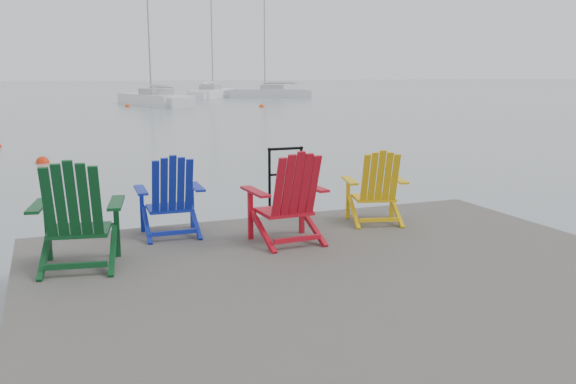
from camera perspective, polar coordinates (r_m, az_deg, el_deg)
name	(u,v)px	position (r m, az deg, el deg)	size (l,w,h in m)	color
ground	(356,325)	(5.91, 6.35, -12.22)	(400.00, 400.00, 0.00)	gray
dock	(356,290)	(5.79, 6.42, -9.06)	(6.00, 5.00, 1.40)	#2C2927
handrail	(285,175)	(7.87, -0.24, 1.63)	(0.48, 0.04, 0.90)	black
chair_green	(76,215)	(6.04, -19.19, -2.01)	(0.94, 0.88, 1.05)	#0A3C1A
chair_blue	(171,196)	(7.01, -10.93, -0.34)	(0.77, 0.71, 0.93)	#0E2099
chair_red	(289,197)	(6.58, 0.06, -0.51)	(0.83, 0.78, 1.01)	#AA0C1A
chair_yellow	(376,187)	(7.56, 8.25, 0.50)	(0.85, 0.81, 0.92)	gold
sailboat_near	(154,100)	(47.03, -12.43, 8.38)	(4.38, 9.44, 12.53)	silver
sailboat_mid	(212,94)	(60.79, -7.15, 9.10)	(6.28, 8.25, 11.56)	white
sailboat_far	(269,94)	(61.06, -1.79, 9.18)	(7.57, 4.97, 10.43)	silver
buoy_a	(43,163)	(17.40, -21.98, 2.54)	(0.35, 0.35, 0.35)	red
buoy_c	(262,107)	(43.39, -2.46, 7.95)	(0.40, 0.40, 0.40)	#EB3E0D
buoy_d	(128,107)	(45.18, -14.77, 7.73)	(0.39, 0.39, 0.39)	#D33E0C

